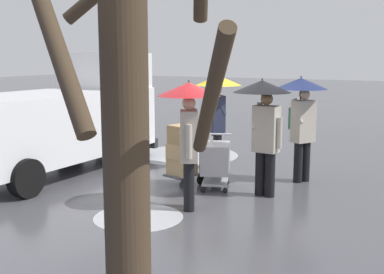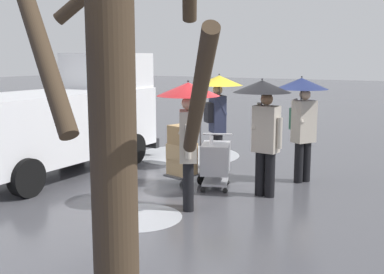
{
  "view_description": "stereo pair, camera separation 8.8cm",
  "coord_description": "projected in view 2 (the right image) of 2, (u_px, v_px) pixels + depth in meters",
  "views": [
    {
      "loc": [
        -4.0,
        8.13,
        2.54
      ],
      "look_at": [
        0.29,
        0.27,
        1.05
      ],
      "focal_mm": 45.82,
      "sensor_mm": 36.0,
      "label": 1
    },
    {
      "loc": [
        -4.08,
        8.09,
        2.54
      ],
      "look_at": [
        0.29,
        0.27,
        1.05
      ],
      "focal_mm": 45.82,
      "sensor_mm": 36.0,
      "label": 2
    }
  ],
  "objects": [
    {
      "name": "cargo_van_parked_right",
      "position": [
        60.0,
        118.0,
        10.8
      ],
      "size": [
        2.23,
        5.35,
        2.6
      ],
      "color": "white",
      "rests_on": "ground"
    },
    {
      "name": "slush_patch_under_van",
      "position": [
        138.0,
        217.0,
        7.79
      ],
      "size": [
        1.43,
        1.43,
        0.01
      ],
      "primitive_type": "cylinder",
      "color": "#ADAFB5",
      "rests_on": "ground"
    },
    {
      "name": "slush_patch_mid_street",
      "position": [
        188.0,
        155.0,
        12.68
      ],
      "size": [
        2.68,
        2.68,
        0.01
      ],
      "primitive_type": "cylinder",
      "color": "#ADAFB5",
      "rests_on": "ground"
    },
    {
      "name": "bare_tree_near",
      "position": [
        120.0,
        206.0,
        2.54
      ],
      "size": [
        1.35,
        1.27,
        3.93
      ],
      "color": "#423323",
      "rests_on": "ground"
    },
    {
      "name": "shopping_cart_vendor",
      "position": [
        215.0,
        160.0,
        9.38
      ],
      "size": [
        0.81,
        0.96,
        1.04
      ],
      "color": "#B2B2B7",
      "rests_on": "ground"
    },
    {
      "name": "pedestrian_black_side",
      "position": [
        264.0,
        110.0,
        8.74
      ],
      "size": [
        1.04,
        1.04,
        2.15
      ],
      "color": "black",
      "rests_on": "ground"
    },
    {
      "name": "pedestrian_far_side",
      "position": [
        302.0,
        105.0,
        9.7
      ],
      "size": [
        1.04,
        1.04,
        2.15
      ],
      "color": "black",
      "rests_on": "ground"
    },
    {
      "name": "pedestrian_white_side",
      "position": [
        188.0,
        115.0,
        8.01
      ],
      "size": [
        1.04,
        1.04,
        2.15
      ],
      "color": "black",
      "rests_on": "ground"
    },
    {
      "name": "pedestrian_pink_side",
      "position": [
        218.0,
        100.0,
        10.94
      ],
      "size": [
        1.04,
        1.04,
        2.15
      ],
      "color": "black",
      "rests_on": "ground"
    },
    {
      "name": "hand_dolly_boxes",
      "position": [
        182.0,
        152.0,
        9.62
      ],
      "size": [
        0.66,
        0.8,
        1.32
      ],
      "color": "#515156",
      "rests_on": "ground"
    },
    {
      "name": "ground_plane",
      "position": [
        212.0,
        190.0,
        9.34
      ],
      "size": [
        90.0,
        90.0,
        0.0
      ],
      "primitive_type": "plane",
      "color": "#4C4C51"
    }
  ]
}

